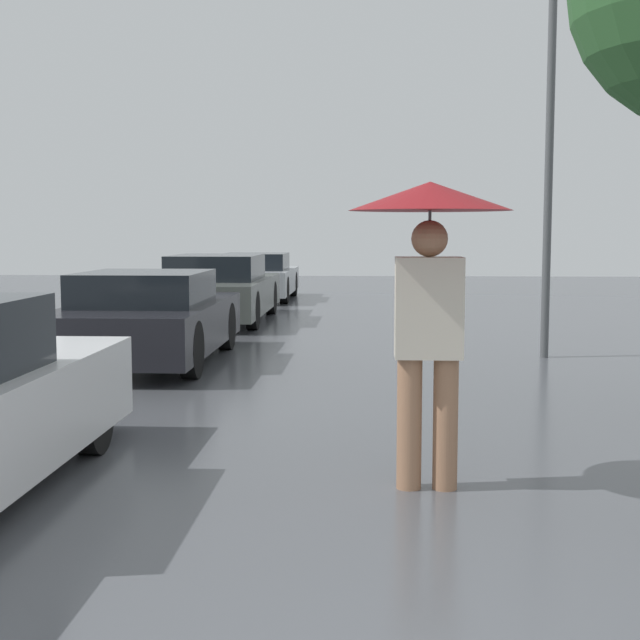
% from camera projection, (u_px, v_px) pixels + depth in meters
% --- Properties ---
extents(pedestrian, '(1.04, 1.04, 1.98)m').
position_uv_depth(pedestrian, '(429.00, 254.00, 5.63)').
color(pedestrian, '#9E7051').
rests_on(pedestrian, ground_plane).
extents(parked_car_second, '(1.75, 3.97, 1.16)m').
position_uv_depth(parked_car_second, '(148.00, 319.00, 11.22)').
color(parked_car_second, black).
rests_on(parked_car_second, ground_plane).
extents(parked_car_third, '(1.80, 4.56, 1.22)m').
position_uv_depth(parked_car_third, '(218.00, 290.00, 16.31)').
color(parked_car_third, '#4C514C').
rests_on(parked_car_third, ground_plane).
extents(parked_car_farthest, '(1.76, 3.83, 1.12)m').
position_uv_depth(parked_car_farthest, '(256.00, 277.00, 21.38)').
color(parked_car_farthest, '#9EA3A8').
rests_on(parked_car_farthest, ground_plane).
extents(street_lamp, '(0.30, 0.30, 4.89)m').
position_uv_depth(street_lamp, '(550.00, 117.00, 11.42)').
color(street_lamp, '#515456').
rests_on(street_lamp, ground_plane).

